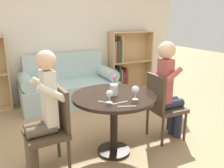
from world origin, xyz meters
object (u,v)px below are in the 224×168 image
Objects in this scene: wine_glass_right at (135,90)px; flower_vase at (114,88)px; couch at (69,87)px; chair_right at (162,104)px; wine_glass_left at (110,94)px; person_right at (169,88)px; chair_left at (52,126)px; person_left at (43,111)px; bookshelf_right at (125,64)px.

flower_vase reaches higher than wine_glass_right.
wine_glass_right is (0.14, -2.13, 0.53)m from couch.
chair_right reaches higher than wine_glass_left.
chair_left is at bearing 92.02° from person_right.
flower_vase is (-0.71, -0.00, 0.32)m from chair_right.
wine_glass_left is 0.56× the size of flower_vase.
person_right is 9.72× the size of wine_glass_left.
wine_glass_right is 0.64× the size of flower_vase.
flower_vase reaches higher than chair_left.
chair_left is at bearing -179.49° from flower_vase.
person_left is (-0.09, -0.01, 0.19)m from chair_left.
wine_glass_left is at bearing 66.86° from chair_left.
couch reaches higher than wine_glass_left.
couch is 7.24× the size of flower_vase.
couch is 2.02m from chair_right.
wine_glass_right is at bearing -61.29° from flower_vase.
chair_right is at bearing 86.49° from chair_left.
bookshelf_right is 2.23m from person_right.
bookshelf_right is 2.81m from wine_glass_left.
person_right is 0.80m from flower_vase.
bookshelf_right is 1.43× the size of chair_right.
flower_vase is at bearing 92.05° from chair_right.
wine_glass_right is (-0.58, -0.25, 0.35)m from chair_right.
person_right is at bearing -91.35° from chair_right.
couch is at bearing 24.96° from person_right.
wine_glass_left is (0.57, -0.20, 0.33)m from chair_left.
person_right is 0.98m from wine_glass_left.
chair_right is 0.96m from wine_glass_left.
person_left is at bearing 163.89° from wine_glass_left.
person_left is at bearing 166.43° from wine_glass_right.
person_right is (0.08, -0.00, 0.22)m from chair_right.
wine_glass_right is 0.28m from flower_vase.
chair_right is 5.81× the size of wine_glass_right.
wine_glass_left is at bearing -127.16° from flower_vase.
wine_glass_left is at bearing 105.37° from chair_right.
person_left reaches higher than bookshelf_right.
person_right is (0.80, -1.89, 0.40)m from couch.
chair_right is 0.69× the size of person_left.
wine_glass_left is at bearing 172.36° from wine_glass_right.
bookshelf_right is 8.33× the size of wine_glass_right.
flower_vase is (0.16, 0.21, -0.01)m from wine_glass_left.
couch is 2.16m from wine_glass_left.
bookshelf_right is at bearing 132.37° from chair_left.
bookshelf_right is at bearing -14.38° from chair_right.
person_left is 8.38× the size of wine_glass_right.
chair_right reaches higher than wine_glass_right.
wine_glass_right is at bearing -86.18° from couch.
bookshelf_right is 2.70m from wine_glass_right.
flower_vase is at bearing -89.77° from couch.
person_right reaches higher than chair_left.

